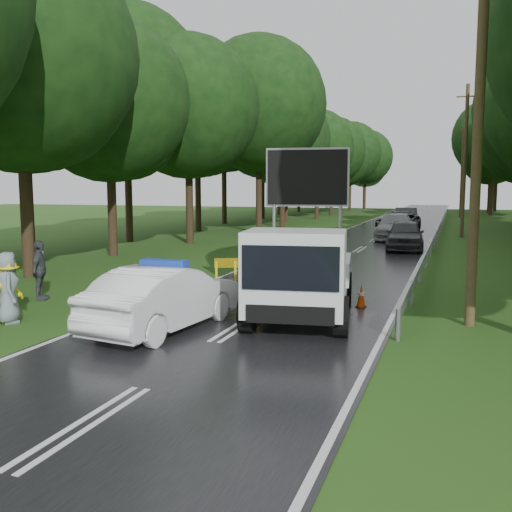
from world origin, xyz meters
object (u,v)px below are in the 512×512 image
at_px(officer, 292,269).
at_px(police_sedan, 165,298).
at_px(barrier, 264,268).
at_px(civilian, 324,275).
at_px(work_truck, 301,274).
at_px(queue_car_fourth, 406,218).
at_px(queue_car_second, 395,227).
at_px(queue_car_third, 398,222).
at_px(queue_car_first, 405,235).

bearing_deg(officer, police_sedan, 55.43).
bearing_deg(barrier, civilian, -39.04).
distance_m(work_truck, queue_car_fourth, 35.48).
xyz_separation_m(queue_car_second, queue_car_third, (-0.37, 6.00, -0.03)).
xyz_separation_m(work_truck, queue_car_third, (-0.39, 29.47, -0.38)).
bearing_deg(work_truck, officer, 101.23).
relative_size(barrier, queue_car_first, 0.58).
height_order(police_sedan, queue_car_second, police_sedan).
bearing_deg(police_sedan, barrier, -94.90).
distance_m(police_sedan, work_truck, 3.43).
relative_size(police_sedan, queue_car_second, 0.83).
relative_size(barrier, queue_car_third, 0.49).
bearing_deg(queue_car_fourth, civilian, -96.11).
height_order(barrier, queue_car_third, queue_car_third).
distance_m(work_truck, barrier, 2.99).
height_order(civilian, queue_car_second, civilian).
height_order(queue_car_third, queue_car_fourth, queue_car_fourth).
xyz_separation_m(work_truck, civilian, (0.19, 1.77, -0.27)).
relative_size(police_sedan, queue_car_first, 1.00).
bearing_deg(police_sedan, queue_car_fourth, -86.75).
height_order(work_truck, queue_car_fourth, work_truck).
relative_size(queue_car_third, queue_car_fourth, 1.15).
relative_size(barrier, queue_car_fourth, 0.56).
bearing_deg(civilian, work_truck, -119.19).
relative_size(police_sedan, barrier, 1.72).
bearing_deg(police_sedan, civilian, -120.31).
relative_size(officer, queue_car_fourth, 0.35).
distance_m(barrier, queue_car_first, 15.36).
distance_m(barrier, queue_car_second, 21.16).
distance_m(officer, queue_car_third, 26.73).
height_order(work_truck, officer, work_truck).
xyz_separation_m(barrier, queue_car_fourth, (1.45, 33.09, -0.11)).
height_order(police_sedan, civilian, civilian).
xyz_separation_m(police_sedan, queue_car_second, (2.69, 25.54, 0.07)).
relative_size(police_sedan, officer, 2.70).
bearing_deg(officer, work_truck, 95.10).
bearing_deg(queue_car_third, officer, -86.94).
xyz_separation_m(civilian, queue_car_fourth, (-0.54, 33.70, -0.09)).
height_order(barrier, queue_car_second, queue_car_second).
xyz_separation_m(queue_car_first, queue_car_second, (-1.10, 6.00, 0.02)).
relative_size(civilian, queue_car_first, 0.38).
bearing_deg(queue_car_first, police_sedan, -105.15).
bearing_deg(queue_car_second, work_truck, -91.75).
height_order(barrier, officer, officer).
relative_size(work_truck, queue_car_third, 1.01).
bearing_deg(queue_car_first, queue_car_fourth, 90.33).
bearing_deg(officer, civilian, 125.91).
height_order(police_sedan, queue_car_fourth, police_sedan).
bearing_deg(work_truck, civilian, 74.86).
relative_size(work_truck, civilian, 3.17).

